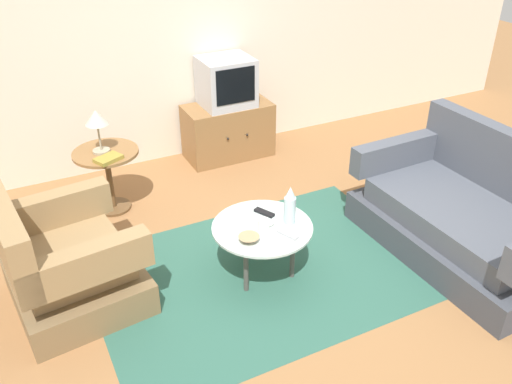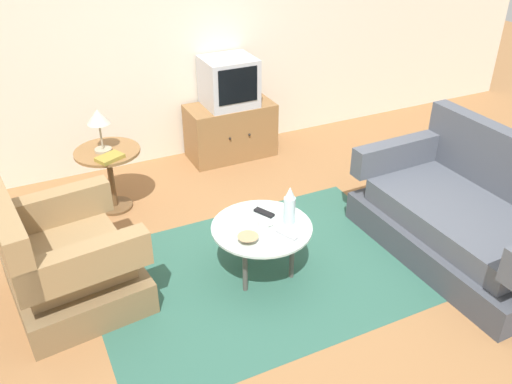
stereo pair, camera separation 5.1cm
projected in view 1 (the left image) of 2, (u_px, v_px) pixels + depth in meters
name	position (u px, v px, depth m)	size (l,w,h in m)	color
ground_plane	(280.00, 281.00, 3.96)	(16.00, 16.00, 0.00)	olive
back_wall	(162.00, 24.00, 5.10)	(9.00, 0.12, 2.70)	beige
area_rug	(262.00, 272.00, 4.04)	(2.43, 1.70, 0.00)	#2D5B4C
armchair	(66.00, 266.00, 3.62)	(0.92, 0.98, 0.88)	brown
couch	(468.00, 218.00, 4.15)	(0.99, 1.69, 0.92)	#3E424B
coffee_table	(262.00, 231.00, 3.85)	(0.72, 0.72, 0.42)	#B2C6C1
side_table	(108.00, 167.00, 4.62)	(0.55, 0.55, 0.56)	olive
tv_stand	(228.00, 131.00, 5.59)	(0.88, 0.47, 0.56)	olive
television	(226.00, 82.00, 5.34)	(0.50, 0.46, 0.48)	#B7B7BC
table_lamp	(97.00, 120.00, 4.39)	(0.19, 0.19, 0.37)	#9E937A
vase	(290.00, 205.00, 3.81)	(0.08, 0.08, 0.29)	silver
mug	(264.00, 224.00, 3.78)	(0.12, 0.08, 0.08)	white
bowl	(249.00, 239.00, 3.66)	(0.15, 0.15, 0.05)	tan
tv_remote_dark	(264.00, 213.00, 3.97)	(0.11, 0.17, 0.02)	black
tv_remote_silver	(287.00, 234.00, 3.73)	(0.10, 0.17, 0.02)	#B2B2B7
book	(108.00, 159.00, 4.39)	(0.25, 0.22, 0.03)	olive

